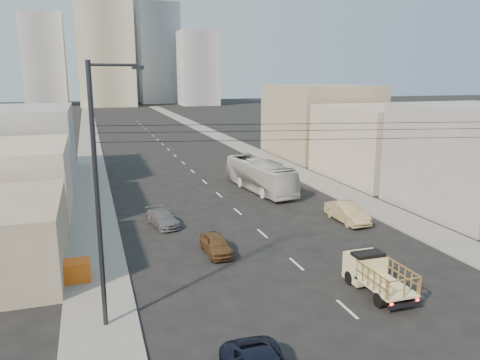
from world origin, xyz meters
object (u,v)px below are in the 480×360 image
city_bus (260,175)px  sedan_tan (347,212)px  crate_stack (73,271)px  sedan_brown (216,244)px  streetlamp_left (99,192)px  sedan_grey (163,218)px  flatbed_pickup (376,272)px

city_bus → sedan_tan: size_ratio=2.40×
sedan_tan → crate_stack: bearing=-166.5°
sedan_brown → streetlamp_left: bearing=-136.1°
city_bus → sedan_grey: size_ratio=2.75×
city_bus → crate_stack: (-17.39, -16.96, -0.87)m
streetlamp_left → crate_stack: streetlamp_left is taller
sedan_brown → city_bus: bearing=58.9°
city_bus → streetlamp_left: (-15.78, -22.41, 4.87)m
sedan_grey → crate_stack: bearing=-137.5°
flatbed_pickup → sedan_tan: (4.91, 11.29, -0.33)m
streetlamp_left → sedan_brown: bearing=45.4°
city_bus → sedan_brown: (-8.66, -15.19, -0.92)m
sedan_grey → crate_stack: 10.74m
city_bus → streetlamp_left: 27.84m
sedan_brown → sedan_grey: size_ratio=0.93×
flatbed_pickup → sedan_grey: (-9.16, 14.84, -0.50)m
sedan_tan → sedan_grey: (-14.07, 3.55, -0.18)m
sedan_tan → streetlamp_left: 22.29m
flatbed_pickup → city_bus: size_ratio=0.39×
sedan_brown → flatbed_pickup: bearing=-51.1°
sedan_tan → sedan_grey: 14.51m
flatbed_pickup → sedan_grey: flatbed_pickup is taller
sedan_brown → sedan_grey: bearing=107.8°
city_bus → sedan_tan: bearing=-82.3°
flatbed_pickup → sedan_brown: bearing=130.4°
sedan_brown → crate_stack: bearing=-170.0°
sedan_brown → streetlamp_left: streetlamp_left is taller
city_bus → sedan_tan: (3.00, -11.82, -0.79)m
flatbed_pickup → sedan_brown: (-6.74, 7.92, -0.45)m
streetlamp_left → sedan_tan: bearing=29.4°
flatbed_pickup → sedan_tan: flatbed_pickup is taller
sedan_grey → crate_stack: (-6.31, -8.69, 0.10)m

